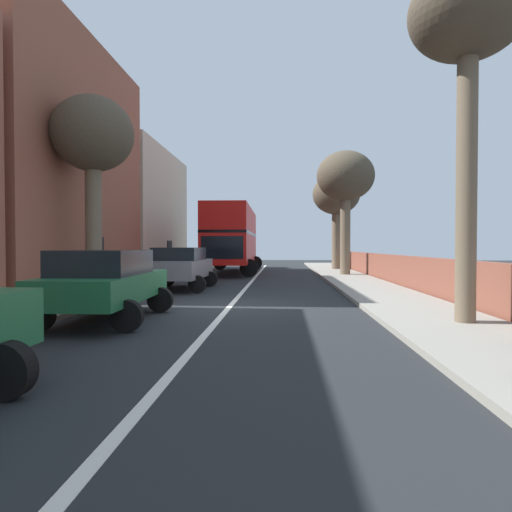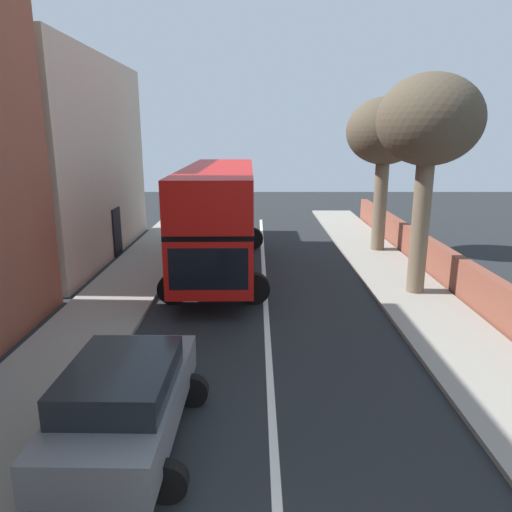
{
  "view_description": "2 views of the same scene",
  "coord_description": "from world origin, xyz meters",
  "px_view_note": "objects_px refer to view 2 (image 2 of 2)",
  "views": [
    {
      "loc": [
        1.46,
        -12.34,
        1.69
      ],
      "look_at": [
        -0.01,
        12.27,
        1.15
      ],
      "focal_mm": 30.59,
      "sensor_mm": 36.0,
      "label": 1
    },
    {
      "loc": [
        -0.31,
        -2.63,
        5.24
      ],
      "look_at": [
        -0.38,
        13.39,
        1.12
      ],
      "focal_mm": 33.34,
      "sensor_mm": 36.0,
      "label": 2
    }
  ],
  "objects_px": {
    "double_decker_bus": "(222,212)",
    "parked_car_grey_left_1": "(128,398)",
    "street_tree_right_5": "(431,125)",
    "street_tree_right_1": "(387,135)"
  },
  "relations": [
    {
      "from": "parked_car_grey_left_1",
      "to": "street_tree_right_5",
      "type": "distance_m",
      "value": 11.94
    },
    {
      "from": "double_decker_bus",
      "to": "parked_car_grey_left_1",
      "type": "bearing_deg",
      "value": -94.21
    },
    {
      "from": "parked_car_grey_left_1",
      "to": "street_tree_right_1",
      "type": "xyz_separation_m",
      "value": [
        7.76,
        14.09,
        4.29
      ]
    },
    {
      "from": "double_decker_bus",
      "to": "parked_car_grey_left_1",
      "type": "distance_m",
      "value": 11.0
    },
    {
      "from": "parked_car_grey_left_1",
      "to": "street_tree_right_5",
      "type": "bearing_deg",
      "value": 46.92
    },
    {
      "from": "parked_car_grey_left_1",
      "to": "street_tree_right_1",
      "type": "bearing_deg",
      "value": 61.15
    },
    {
      "from": "double_decker_bus",
      "to": "street_tree_right_5",
      "type": "height_order",
      "value": "street_tree_right_5"
    },
    {
      "from": "double_decker_bus",
      "to": "street_tree_right_5",
      "type": "distance_m",
      "value": 7.95
    },
    {
      "from": "double_decker_bus",
      "to": "street_tree_right_1",
      "type": "xyz_separation_m",
      "value": [
        6.96,
        3.21,
        2.87
      ]
    },
    {
      "from": "double_decker_bus",
      "to": "street_tree_right_1",
      "type": "bearing_deg",
      "value": 24.73
    }
  ]
}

